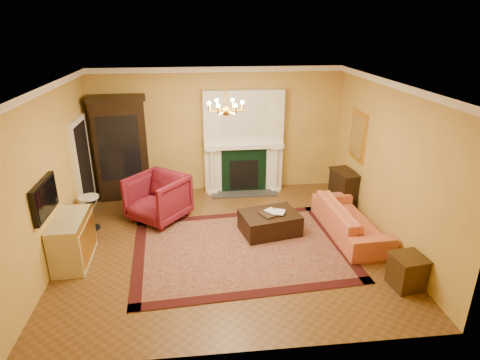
{
  "coord_description": "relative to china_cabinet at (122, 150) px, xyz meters",
  "views": [
    {
      "loc": [
        -0.49,
        -6.7,
        3.96
      ],
      "look_at": [
        0.27,
        0.3,
        1.17
      ],
      "focal_mm": 30.0,
      "sensor_mm": 36.0,
      "label": 1
    }
  ],
  "objects": [
    {
      "name": "floor",
      "position": [
        2.27,
        -2.49,
        -1.17
      ],
      "size": [
        6.0,
        5.5,
        0.02
      ],
      "primitive_type": "cube",
      "color": "brown",
      "rests_on": "ground"
    },
    {
      "name": "ceiling",
      "position": [
        2.27,
        -2.49,
        1.85
      ],
      "size": [
        6.0,
        5.5,
        0.02
      ],
      "primitive_type": "cube",
      "color": "white",
      "rests_on": "wall_back"
    },
    {
      "name": "wall_back",
      "position": [
        2.27,
        0.27,
        0.34
      ],
      "size": [
        6.0,
        0.02,
        3.0
      ],
      "primitive_type": "cube",
      "color": "gold",
      "rests_on": "floor"
    },
    {
      "name": "wall_front",
      "position": [
        2.27,
        -5.25,
        0.34
      ],
      "size": [
        6.0,
        0.02,
        3.0
      ],
      "primitive_type": "cube",
      "color": "gold",
      "rests_on": "floor"
    },
    {
      "name": "wall_left",
      "position": [
        -0.74,
        -2.49,
        0.34
      ],
      "size": [
        0.02,
        5.5,
        3.0
      ],
      "primitive_type": "cube",
      "color": "gold",
      "rests_on": "floor"
    },
    {
      "name": "wall_right",
      "position": [
        5.28,
        -2.49,
        0.34
      ],
      "size": [
        0.02,
        5.5,
        3.0
      ],
      "primitive_type": "cube",
      "color": "gold",
      "rests_on": "floor"
    },
    {
      "name": "fireplace",
      "position": [
        2.87,
        0.08,
        0.03
      ],
      "size": [
        1.9,
        0.7,
        2.5
      ],
      "color": "white",
      "rests_on": "wall_back"
    },
    {
      "name": "crown_molding",
      "position": [
        2.27,
        -1.53,
        1.78
      ],
      "size": [
        6.0,
        5.5,
        0.12
      ],
      "color": "white",
      "rests_on": "ceiling"
    },
    {
      "name": "doorway",
      "position": [
        -0.69,
        -0.79,
        -0.12
      ],
      "size": [
        0.08,
        1.05,
        2.1
      ],
      "color": "silver",
      "rests_on": "wall_left"
    },
    {
      "name": "tv_panel",
      "position": [
        -0.68,
        -3.09,
        0.19
      ],
      "size": [
        0.09,
        0.95,
        0.58
      ],
      "color": "black",
      "rests_on": "wall_left"
    },
    {
      "name": "gilt_mirror",
      "position": [
        5.23,
        -1.09,
        0.49
      ],
      "size": [
        0.06,
        0.76,
        1.05
      ],
      "color": "gold",
      "rests_on": "wall_right"
    },
    {
      "name": "chandelier",
      "position": [
        2.27,
        -2.49,
        1.45
      ],
      "size": [
        0.63,
        0.55,
        0.53
      ],
      "color": "gold",
      "rests_on": "ceiling"
    },
    {
      "name": "oriental_rug",
      "position": [
        2.49,
        -2.73,
        -1.15
      ],
      "size": [
        4.12,
        3.21,
        0.02
      ],
      "primitive_type": "cube",
      "rotation": [
        0.0,
        0.0,
        0.07
      ],
      "color": "#470F16",
      "rests_on": "floor"
    },
    {
      "name": "china_cabinet",
      "position": [
        0.0,
        0.0,
        0.0
      ],
      "size": [
        1.22,
        0.68,
        2.32
      ],
      "primitive_type": "cube",
      "rotation": [
        0.0,
        0.0,
        0.14
      ],
      "color": "black",
      "rests_on": "floor"
    },
    {
      "name": "wingback_armchair",
      "position": [
        0.89,
        -1.33,
        -0.62
      ],
      "size": [
        1.44,
        1.43,
        1.08
      ],
      "primitive_type": "imported",
      "rotation": [
        0.0,
        0.0,
        -0.68
      ],
      "color": "maroon",
      "rests_on": "floor"
    },
    {
      "name": "pedestal_table",
      "position": [
        -0.43,
        -1.63,
        -0.75
      ],
      "size": [
        0.4,
        0.4,
        0.72
      ],
      "color": "black",
      "rests_on": "floor"
    },
    {
      "name": "commode",
      "position": [
        -0.46,
        -2.82,
        -0.74
      ],
      "size": [
        0.57,
        1.14,
        0.84
      ],
      "primitive_type": "cube",
      "rotation": [
        0.0,
        0.0,
        0.03
      ],
      "color": "#C1B18D",
      "rests_on": "floor"
    },
    {
      "name": "coral_sofa",
      "position": [
        4.71,
        -2.41,
        -0.74
      ],
      "size": [
        0.75,
        2.2,
        0.85
      ],
      "primitive_type": "imported",
      "rotation": [
        0.0,
        0.0,
        1.62
      ],
      "color": "#E47448",
      "rests_on": "floor"
    },
    {
      "name": "end_table",
      "position": [
        4.99,
        -4.15,
        -0.9
      ],
      "size": [
        0.51,
        0.51,
        0.53
      ],
      "primitive_type": "cube",
      "rotation": [
        0.0,
        0.0,
        0.14
      ],
      "color": "#3A2410",
      "rests_on": "floor"
    },
    {
      "name": "console_table",
      "position": [
        5.05,
        -1.09,
        -0.76
      ],
      "size": [
        0.53,
        0.78,
        0.8
      ],
      "primitive_type": "cube",
      "rotation": [
        0.0,
        0.0,
        0.17
      ],
      "color": "black",
      "rests_on": "floor"
    },
    {
      "name": "leather_ottoman",
      "position": [
        3.14,
        -2.18,
        -0.94
      ],
      "size": [
        1.25,
        1.02,
        0.41
      ],
      "primitive_type": "cube",
      "rotation": [
        0.0,
        0.0,
        0.21
      ],
      "color": "black",
      "rests_on": "oriental_rug"
    },
    {
      "name": "ottoman_tray",
      "position": [
        3.17,
        -2.2,
        -0.72
      ],
      "size": [
        0.54,
        0.5,
        0.03
      ],
      "primitive_type": "cube",
      "rotation": [
        0.0,
        0.0,
        0.46
      ],
      "color": "black",
      "rests_on": "leather_ottoman"
    },
    {
      "name": "book_a",
      "position": [
        3.11,
        -2.24,
        -0.57
      ],
      "size": [
        0.18,
        0.15,
        0.27
      ],
      "primitive_type": "imported",
      "rotation": [
        0.0,
        0.0,
        0.67
      ],
      "color": "gray",
      "rests_on": "ottoman_tray"
    },
    {
      "name": "book_b",
      "position": [
        3.23,
        -2.18,
        -0.57
      ],
      "size": [
        0.18,
        0.09,
        0.26
      ],
      "primitive_type": "imported",
      "rotation": [
        0.0,
        0.0,
        -0.4
      ],
      "color": "gray",
      "rests_on": "ottoman_tray"
    },
    {
      "name": "topiary_left",
      "position": [
        2.21,
        0.04,
        0.33
      ],
      "size": [
        0.18,
        0.18,
        0.48
      ],
      "color": "gray",
      "rests_on": "fireplace"
    },
    {
      "name": "topiary_right",
      "position": [
        3.57,
        0.04,
        0.31
      ],
      "size": [
        0.16,
        0.16,
        0.43
      ],
      "color": "gray",
      "rests_on": "fireplace"
    }
  ]
}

